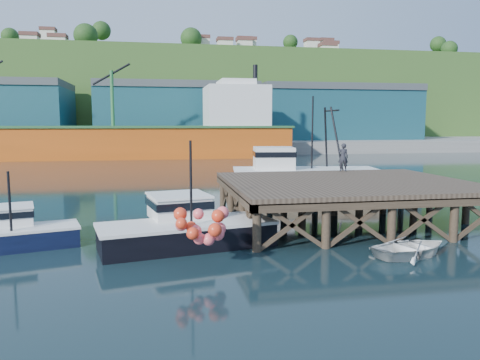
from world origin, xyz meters
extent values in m
plane|color=black|center=(0.00, 0.00, 0.00)|extent=(300.00, 300.00, 0.00)
cube|color=brown|center=(5.50, 0.00, 2.00)|extent=(12.00, 10.00, 0.25)
cube|color=#473828|center=(5.50, -4.85, 1.75)|extent=(12.00, 0.30, 0.35)
cylinder|color=#473828|center=(-0.20, -4.70, 0.80)|extent=(0.36, 0.36, 2.60)
cylinder|color=#473828|center=(-0.20, 4.70, 0.80)|extent=(0.36, 0.36, 2.60)
cylinder|color=#473828|center=(11.20, 4.70, 0.80)|extent=(0.36, 0.36, 2.60)
cube|color=gray|center=(0.00, 70.00, 1.00)|extent=(160.00, 40.00, 2.00)
cube|color=navy|center=(0.00, 65.00, 6.50)|extent=(28.00, 16.00, 9.00)
cube|color=navy|center=(30.00, 65.00, 6.50)|extent=(30.00, 16.00, 9.00)
cube|color=#D65614|center=(-12.00, 48.00, 2.20)|extent=(55.00, 9.50, 4.40)
cube|color=#26592D|center=(-12.00, 48.00, 4.50)|extent=(55.50, 10.00, 0.30)
cube|color=silver|center=(8.00, 48.00, 7.50)|extent=(9.00, 9.00, 6.00)
cube|color=silver|center=(8.00, 48.00, 10.80)|extent=(5.00, 7.00, 1.20)
cylinder|color=black|center=(11.00, 48.00, 12.50)|extent=(0.70, 0.70, 2.50)
cube|color=#2D511E|center=(0.00, 100.00, 11.00)|extent=(220.00, 50.00, 22.00)
cube|color=black|center=(-9.77, -2.57, 0.39)|extent=(5.29, 3.04, 0.77)
cube|color=silver|center=(-9.77, -2.57, 0.79)|extent=(5.39, 3.10, 0.10)
cube|color=silver|center=(-10.00, -1.70, 1.16)|extent=(1.99, 1.99, 0.77)
cube|color=black|center=(-10.00, -1.70, 1.33)|extent=(2.10, 2.10, 0.26)
cylinder|color=black|center=(-9.64, -3.05, 1.98)|extent=(0.10, 0.10, 2.41)
cube|color=black|center=(-2.85, -3.53, 0.48)|extent=(7.29, 3.90, 0.96)
cube|color=silver|center=(-2.85, -3.53, 0.98)|extent=(7.43, 3.98, 0.13)
cube|color=silver|center=(-3.11, -2.31, 1.44)|extent=(2.72, 2.72, 0.96)
cube|color=black|center=(-3.11, -2.31, 1.65)|extent=(2.87, 2.87, 0.32)
cylinder|color=black|center=(-2.71, -4.21, 2.66)|extent=(0.10, 0.10, 3.40)
sphere|color=#FF5D63|center=(-3.09, -6.51, 1.17)|extent=(0.45, 0.45, 0.45)
sphere|color=#FF5D63|center=(-2.13, -6.29, 1.38)|extent=(0.45, 0.45, 0.45)
sphere|color=red|center=(-2.55, -6.82, 1.60)|extent=(0.45, 0.45, 0.45)
cube|color=tan|center=(6.57, 9.88, 0.83)|extent=(10.54, 4.86, 1.66)
cube|color=silver|center=(6.57, 9.88, 1.71)|extent=(10.75, 5.07, 0.14)
cube|color=silver|center=(4.26, 9.88, 2.49)|extent=(3.10, 2.94, 1.66)
cube|color=black|center=(4.26, 9.88, 2.86)|extent=(3.20, 3.04, 0.37)
cylinder|color=black|center=(7.03, 9.88, 4.16)|extent=(0.12, 0.12, 5.54)
imported|color=white|center=(5.45, -6.37, 0.34)|extent=(3.74, 3.08, 0.67)
imported|color=#212229|center=(7.11, 4.40, 2.97)|extent=(0.70, 0.54, 1.70)
camera|label=1|loc=(-4.04, -22.21, 5.01)|focal=35.00mm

